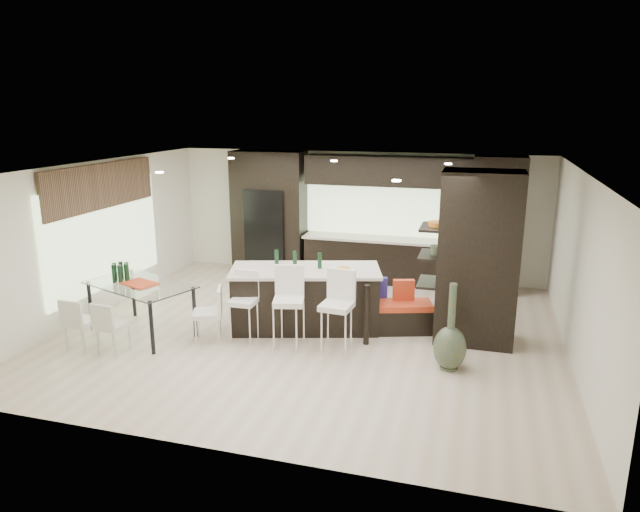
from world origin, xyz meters
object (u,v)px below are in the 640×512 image
(bench, at_px, (392,317))
(chair_near, at_px, (113,329))
(kitchen_island, at_px, (305,298))
(floor_vase, at_px, (451,327))
(stool_mid, at_px, (289,316))
(chair_far, at_px, (81,325))
(stool_left, at_px, (244,314))
(chair_end, at_px, (208,317))
(stool_right, at_px, (337,321))
(dining_table, at_px, (142,309))

(bench, height_order, chair_near, chair_near)
(kitchen_island, relative_size, floor_vase, 1.94)
(stool_mid, bearing_deg, bench, 22.86)
(chair_far, bearing_deg, stool_left, 25.22)
(stool_left, distance_m, stool_mid, 0.76)
(chair_end, bearing_deg, stool_left, -94.40)
(chair_far, bearing_deg, floor_vase, 11.12)
(stool_mid, distance_m, stool_right, 0.76)
(floor_vase, bearing_deg, chair_far, -171.39)
(kitchen_island, xyz_separation_m, chair_near, (-2.49, -1.78, -0.14))
(stool_mid, xyz_separation_m, chair_end, (-1.30, -0.15, -0.11))
(stool_left, distance_m, bench, 2.43)
(stool_mid, bearing_deg, chair_end, 172.46)
(stool_left, bearing_deg, dining_table, -174.65)
(kitchen_island, height_order, floor_vase, floor_vase)
(stool_left, relative_size, dining_table, 0.52)
(stool_mid, relative_size, chair_near, 1.35)
(kitchen_island, distance_m, chair_near, 3.06)
(stool_right, xyz_separation_m, chair_far, (-3.79, -0.93, -0.13))
(bench, xyz_separation_m, chair_near, (-3.92, -2.00, 0.13))
(floor_vase, bearing_deg, stool_mid, 177.62)
(floor_vase, distance_m, chair_far, 5.54)
(floor_vase, distance_m, dining_table, 4.93)
(kitchen_island, height_order, bench, kitchen_island)
(chair_far, bearing_deg, stool_mid, 19.53)
(chair_near, bearing_deg, bench, 32.83)
(stool_left, xyz_separation_m, bench, (2.19, 1.05, -0.20))
(dining_table, height_order, chair_near, dining_table)
(stool_left, height_order, dining_table, stool_left)
(chair_far, bearing_deg, dining_table, 57.32)
(stool_left, bearing_deg, stool_mid, -2.23)
(stool_right, relative_size, dining_table, 0.58)
(stool_mid, xyz_separation_m, dining_table, (-2.49, -0.15, -0.09))
(chair_near, bearing_deg, stool_right, 21.76)
(stool_left, bearing_deg, chair_end, -162.83)
(chair_near, xyz_separation_m, chair_far, (-0.55, -0.00, 0.00))
(kitchen_island, relative_size, chair_far, 3.24)
(stool_mid, height_order, bench, stool_mid)
(stool_mid, height_order, chair_end, stool_mid)
(floor_vase, relative_size, chair_near, 1.68)
(stool_mid, relative_size, chair_end, 1.26)
(floor_vase, relative_size, dining_table, 0.72)
(bench, xyz_separation_m, dining_table, (-3.92, -1.22, 0.17))
(stool_right, relative_size, chair_near, 1.35)
(stool_right, xyz_separation_m, bench, (0.67, 1.07, -0.26))
(bench, bearing_deg, stool_right, -140.10)
(stool_right, height_order, chair_near, stool_right)
(kitchen_island, xyz_separation_m, chair_far, (-3.04, -1.79, -0.13))
(bench, distance_m, chair_end, 3.00)
(stool_mid, height_order, chair_far, stool_mid)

